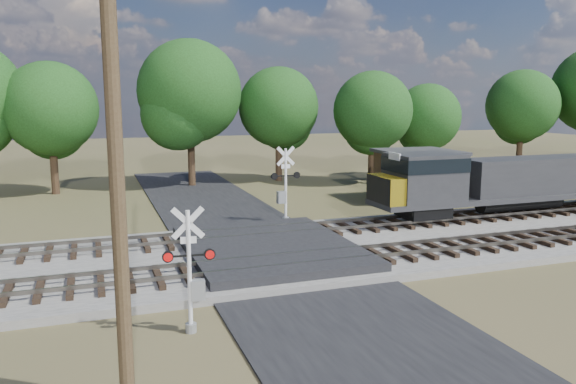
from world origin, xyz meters
name	(u,v)px	position (x,y,z in m)	size (l,w,h in m)	color
ground	(272,260)	(0.00, 0.00, 0.00)	(160.00, 160.00, 0.00)	#454725
ballast_bed	(462,235)	(10.00, 0.50, 0.15)	(140.00, 10.00, 0.30)	gray
road	(272,259)	(0.00, 0.00, 0.04)	(7.00, 60.00, 0.08)	black
crossing_panel	(269,250)	(0.00, 0.50, 0.32)	(7.00, 9.00, 0.62)	#262628
track_near	(359,256)	(3.12, -2.00, 0.41)	(140.00, 2.60, 0.33)	black
track_far	(314,229)	(3.12, 3.00, 0.41)	(140.00, 2.60, 0.33)	black
crossing_signal_near	(192,281)	(-4.50, -6.40, 1.58)	(1.53, 0.35, 3.79)	silver
crossing_signal_far	(284,191)	(2.85, 6.70, 1.77)	(1.72, 0.38, 4.26)	silver
utility_pole	(116,170)	(-6.59, -9.74, 5.31)	(2.28, 1.14, 10.02)	#3B2B1B
equipment_shed	(418,175)	(13.73, 10.46, 1.71)	(5.20, 5.20, 3.38)	#4D3021
treeline	(235,97)	(3.74, 20.96, 6.90)	(83.55, 11.55, 11.77)	black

